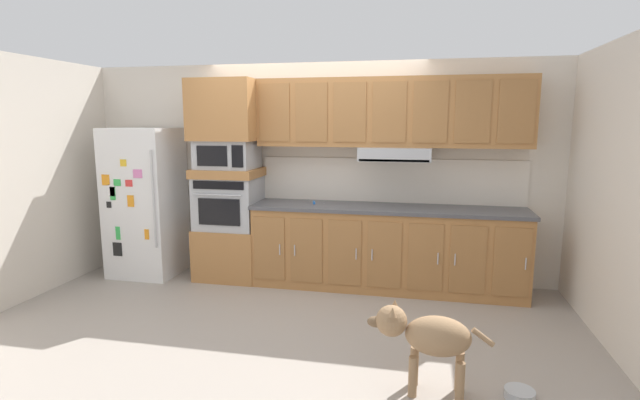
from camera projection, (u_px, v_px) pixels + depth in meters
The scene contains 17 objects.
ground_plane at pixel (293, 306), 4.79m from camera, with size 9.60×9.60×0.00m, color #9E9389.
back_kitchen_wall at pixel (316, 171), 5.65m from camera, with size 6.20×0.12×2.50m, color beige.
side_panel_left at pixel (42, 176), 5.16m from camera, with size 0.12×7.10×2.50m, color beige.
side_panel_right at pixel (612, 192), 4.01m from camera, with size 0.12×7.10×2.50m, color silver.
refrigerator at pixel (146, 202), 5.71m from camera, with size 0.76×0.73×1.76m.
oven_base_cabinet at pixel (231, 252), 5.66m from camera, with size 0.74×0.62×0.60m, color #A8703D.
built_in_oven at pixel (229, 202), 5.56m from camera, with size 0.70×0.62×0.60m.
appliance_mid_shelf at pixel (228, 173), 5.50m from camera, with size 0.74×0.62×0.10m, color #A8703D.
microwave at pixel (228, 154), 5.47m from camera, with size 0.64×0.54×0.32m.
appliance_upper_cabinet at pixel (226, 110), 5.39m from camera, with size 0.74×0.62×0.68m, color #A8703D.
lower_cabinet_run at pixel (386, 249), 5.26m from camera, with size 2.93×0.63×0.88m.
countertop_slab at pixel (387, 208), 5.18m from camera, with size 2.97×0.64×0.04m, color #4C4C51.
backsplash_panel at pixel (390, 181), 5.42m from camera, with size 2.97×0.02×0.50m, color silver.
upper_cabinet_with_hood at pixel (391, 115), 5.14m from camera, with size 2.93×0.48×0.88m.
screwdriver at pixel (315, 202), 5.35m from camera, with size 0.15×0.14×0.03m.
dog at pixel (427, 336), 3.20m from camera, with size 0.84×0.29×0.62m.
dog_food_bowl at pixel (520, 394), 3.19m from camera, with size 0.20×0.20×0.06m.
Camera 1 is at (1.21, -4.39, 1.84)m, focal length 26.73 mm.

